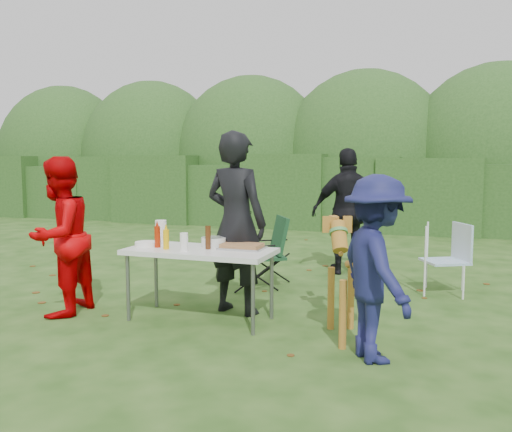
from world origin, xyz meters
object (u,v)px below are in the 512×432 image
(mustard_bottle, at_px, (166,239))
(paper_towel_roll, at_px, (161,232))
(folding_table, at_px, (200,254))
(child, at_px, (376,268))
(person_black_puffy, at_px, (349,211))
(dog, at_px, (347,282))
(person_red_jacket, at_px, (59,236))
(lawn_chair, at_px, (445,258))
(camping_chair, at_px, (263,252))
(beer_bottle, at_px, (208,237))
(ketchup_bottle, at_px, (157,237))
(person_cook, at_px, (236,223))

(mustard_bottle, relative_size, paper_towel_roll, 0.77)
(folding_table, bearing_deg, child, -15.80)
(folding_table, bearing_deg, person_black_puffy, 70.00)
(child, xyz_separation_m, mustard_bottle, (-2.15, 0.39, 0.07))
(dog, relative_size, paper_towel_roll, 4.27)
(mustard_bottle, bearing_deg, person_red_jacket, -170.65)
(person_red_jacket, height_order, mustard_bottle, person_red_jacket)
(lawn_chair, bearing_deg, folding_table, 12.62)
(camping_chair, xyz_separation_m, paper_towel_roll, (-0.68, -1.40, 0.40))
(camping_chair, relative_size, beer_bottle, 3.88)
(person_black_puffy, distance_m, camping_chair, 1.59)
(child, height_order, ketchup_bottle, child)
(dog, height_order, camping_chair, dog)
(lawn_chair, bearing_deg, mustard_bottle, 10.81)
(person_red_jacket, height_order, lawn_chair, person_red_jacket)
(folding_table, distance_m, camping_chair, 1.56)
(person_red_jacket, relative_size, paper_towel_roll, 6.46)
(mustard_bottle, xyz_separation_m, ketchup_bottle, (-0.14, 0.07, 0.01))
(mustard_bottle, xyz_separation_m, beer_bottle, (0.40, 0.15, 0.02))
(child, xyz_separation_m, ketchup_bottle, (-2.29, 0.46, 0.08))
(child, height_order, dog, child)
(folding_table, xyz_separation_m, ketchup_bottle, (-0.45, -0.06, 0.16))
(camping_chair, bearing_deg, folding_table, 52.04)
(person_black_puffy, bearing_deg, dog, 75.40)
(person_black_puffy, bearing_deg, mustard_bottle, 40.82)
(person_red_jacket, height_order, beer_bottle, person_red_jacket)
(child, relative_size, beer_bottle, 6.38)
(person_cook, bearing_deg, beer_bottle, 77.78)
(folding_table, bearing_deg, mustard_bottle, -157.66)
(child, distance_m, beer_bottle, 1.84)
(ketchup_bottle, distance_m, beer_bottle, 0.54)
(person_black_puffy, height_order, paper_towel_roll, person_black_puffy)
(camping_chair, distance_m, mustard_bottle, 1.77)
(lawn_chair, xyz_separation_m, ketchup_bottle, (-2.80, -2.09, 0.41))
(person_black_puffy, relative_size, beer_bottle, 7.55)
(person_black_puffy, bearing_deg, lawn_chair, 125.28)
(ketchup_bottle, bearing_deg, lawn_chair, 36.65)
(lawn_chair, bearing_deg, child, 50.52)
(camping_chair, bearing_deg, person_red_jacket, 16.41)
(dog, bearing_deg, paper_towel_roll, 61.91)
(folding_table, height_order, lawn_chair, lawn_chair)
(lawn_chair, bearing_deg, person_black_puffy, -58.17)
(lawn_chair, distance_m, mustard_bottle, 3.45)
(paper_towel_roll, bearing_deg, child, -15.48)
(person_black_puffy, relative_size, child, 1.18)
(person_black_puffy, height_order, camping_chair, person_black_puffy)
(folding_table, bearing_deg, person_red_jacket, -167.75)
(person_cook, relative_size, lawn_chair, 2.22)
(mustard_bottle, bearing_deg, paper_towel_roll, 128.44)
(child, relative_size, mustard_bottle, 7.65)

